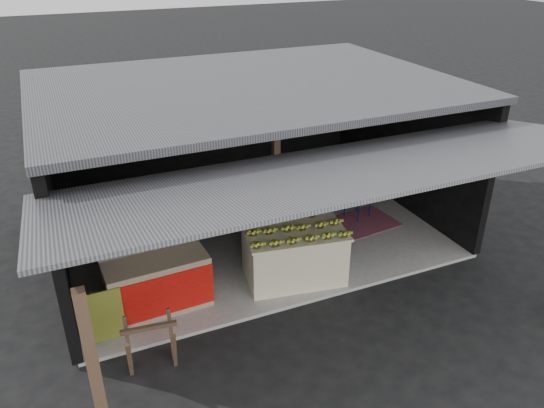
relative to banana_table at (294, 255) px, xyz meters
name	(u,v)px	position (x,y,z in m)	size (l,w,h in m)	color
ground	(307,304)	(-0.10, -0.68, -0.52)	(80.00, 80.00, 0.00)	black
concrete_slab	(250,232)	(-0.10, 1.82, -0.49)	(7.00, 5.00, 0.06)	gray
shophouse	(241,128)	(-0.10, 2.13, 1.58)	(7.40, 7.29, 3.02)	black
banana_table	(294,255)	(0.00, 0.00, 0.00)	(1.80, 1.27, 0.92)	silver
banana_pile	(295,226)	(0.00, 0.00, 0.55)	(1.54, 0.92, 0.18)	gold
white_crate	(270,231)	(-0.05, 0.90, -0.01)	(0.81, 0.56, 0.90)	white
neighbor_stall	(157,281)	(-2.28, 0.13, 0.02)	(1.59, 0.78, 1.61)	#998466
green_signboard	(105,316)	(-3.14, -0.30, -0.06)	(0.53, 0.04, 0.80)	black
sawhorse	(150,342)	(-2.65, -1.08, -0.07)	(0.74, 0.69, 0.71)	#4E3627
water_barrel	(331,247)	(0.86, 0.25, -0.20)	(0.35, 0.35, 0.52)	navy
plastic_chair	(355,190)	(2.15, 1.58, 0.10)	(0.55, 0.55, 0.95)	#0A0F39
magenta_rug	(359,223)	(2.05, 1.19, -0.46)	(1.50, 1.00, 0.01)	maroon
picture_frames	(201,108)	(-0.26, 4.21, 1.41)	(1.62, 0.04, 0.46)	black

